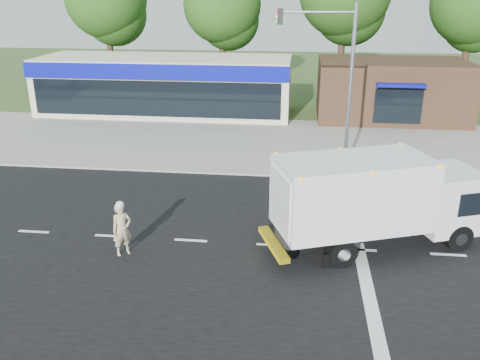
{
  "coord_description": "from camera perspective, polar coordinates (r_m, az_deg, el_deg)",
  "views": [
    {
      "loc": [
        0.71,
        -16.1,
        8.56
      ],
      "look_at": [
        -1.43,
        1.94,
        1.7
      ],
      "focal_mm": 38.0,
      "sensor_mm": 36.0,
      "label": 1
    }
  ],
  "objects": [
    {
      "name": "ground",
      "position": [
        18.25,
        3.77,
        -7.33
      ],
      "size": [
        120.0,
        120.0,
        0.0
      ],
      "primitive_type": "plane",
      "color": "#385123",
      "rests_on": "ground"
    },
    {
      "name": "road_asphalt",
      "position": [
        18.24,
        3.77,
        -7.32
      ],
      "size": [
        60.0,
        14.0,
        0.02
      ],
      "primitive_type": "cube",
      "color": "black",
      "rests_on": "ground"
    },
    {
      "name": "sidewalk",
      "position": [
        25.75,
        4.8,
        1.34
      ],
      "size": [
        60.0,
        2.4,
        0.12
      ],
      "primitive_type": "cube",
      "color": "gray",
      "rests_on": "ground"
    },
    {
      "name": "parking_apron",
      "position": [
        31.3,
        5.21,
        4.75
      ],
      "size": [
        60.0,
        9.0,
        0.02
      ],
      "primitive_type": "cube",
      "color": "gray",
      "rests_on": "ground"
    },
    {
      "name": "lane_markings",
      "position": [
        17.05,
        8.11,
        -9.59
      ],
      "size": [
        55.2,
        7.0,
        0.01
      ],
      "color": "silver",
      "rests_on": "road_asphalt"
    },
    {
      "name": "ems_box_truck",
      "position": [
        17.89,
        14.87,
        -1.79
      ],
      "size": [
        7.88,
        4.81,
        3.35
      ],
      "rotation": [
        0.0,
        0.0,
        0.36
      ],
      "color": "black",
      "rests_on": "ground"
    },
    {
      "name": "emergency_worker",
      "position": [
        17.67,
        -13.12,
        -5.34
      ],
      "size": [
        0.81,
        0.78,
        1.97
      ],
      "rotation": [
        0.0,
        0.0,
        0.69
      ],
      "color": "tan",
      "rests_on": "ground"
    },
    {
      "name": "retail_strip_mall",
      "position": [
        37.88,
        -8.35,
        10.52
      ],
      "size": [
        18.0,
        6.2,
        4.0
      ],
      "color": "beige",
      "rests_on": "ground"
    },
    {
      "name": "brown_storefront",
      "position": [
        37.21,
        16.62,
        9.69
      ],
      "size": [
        10.0,
        6.7,
        4.0
      ],
      "color": "#382316",
      "rests_on": "ground"
    },
    {
      "name": "traffic_signal_pole",
      "position": [
        24.03,
        10.82,
        11.63
      ],
      "size": [
        3.51,
        0.25,
        8.0
      ],
      "color": "gray",
      "rests_on": "ground"
    },
    {
      "name": "background_trees",
      "position": [
        44.31,
        5.01,
        19.09
      ],
      "size": [
        36.77,
        7.39,
        12.1
      ],
      "color": "#332114",
      "rests_on": "ground"
    }
  ]
}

